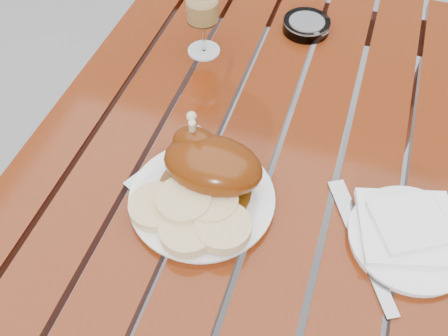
# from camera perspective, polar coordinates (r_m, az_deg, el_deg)

# --- Properties ---
(ground) EXTENTS (60.00, 60.00, 0.00)m
(ground) POSITION_cam_1_polar(r_m,az_deg,el_deg) (1.59, 1.68, -15.44)
(ground) COLOR slate
(ground) RESTS_ON ground
(table) EXTENTS (0.80, 1.20, 0.75)m
(table) POSITION_cam_1_polar(r_m,az_deg,el_deg) (1.25, 2.07, -8.63)
(table) COLOR maroon
(table) RESTS_ON ground
(dinner_plate) EXTENTS (0.26, 0.26, 0.02)m
(dinner_plate) POSITION_cam_1_polar(r_m,az_deg,el_deg) (0.85, -2.53, -3.59)
(dinner_plate) COLOR white
(dinner_plate) RESTS_ON table
(roast_duck) EXTENTS (0.17, 0.16, 0.12)m
(roast_duck) POSITION_cam_1_polar(r_m,az_deg,el_deg) (0.83, -1.64, 0.55)
(roast_duck) COLOR #60330A
(roast_duck) RESTS_ON dinner_plate
(bread_dumplings) EXTENTS (0.21, 0.15, 0.04)m
(bread_dumplings) POSITION_cam_1_polar(r_m,az_deg,el_deg) (0.81, -3.67, -5.17)
(bread_dumplings) COLOR beige
(bread_dumplings) RESTS_ON dinner_plate
(wine_glass) EXTENTS (0.10, 0.10, 0.17)m
(wine_glass) POSITION_cam_1_polar(r_m,az_deg,el_deg) (1.09, -2.45, 16.66)
(wine_glass) COLOR #DBB463
(wine_glass) RESTS_ON table
(side_plate) EXTENTS (0.24, 0.24, 0.02)m
(side_plate) POSITION_cam_1_polar(r_m,az_deg,el_deg) (0.86, 20.53, -7.58)
(side_plate) COLOR white
(side_plate) RESTS_ON table
(napkin) EXTENTS (0.18, 0.18, 0.01)m
(napkin) POSITION_cam_1_polar(r_m,az_deg,el_deg) (0.86, 20.21, -6.37)
(napkin) COLOR white
(napkin) RESTS_ON side_plate
(ashtray) EXTENTS (0.13, 0.13, 0.03)m
(ashtray) POSITION_cam_1_polar(r_m,az_deg,el_deg) (1.21, 9.39, 15.77)
(ashtray) COLOR #B2B7BC
(ashtray) RESTS_ON table
(fork) EXTENTS (0.10, 0.17, 0.01)m
(fork) POSITION_cam_1_polar(r_m,az_deg,el_deg) (0.92, -6.86, 0.93)
(fork) COLOR gray
(fork) RESTS_ON table
(knife) EXTENTS (0.12, 0.20, 0.01)m
(knife) POSITION_cam_1_polar(r_m,az_deg,el_deg) (0.83, 15.90, -9.41)
(knife) COLOR gray
(knife) RESTS_ON table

